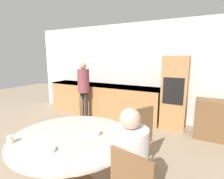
# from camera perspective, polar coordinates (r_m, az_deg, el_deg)

# --- Properties ---
(wall_back) EXTENTS (7.16, 0.05, 2.60)m
(wall_back) POSITION_cam_1_polar(r_m,az_deg,el_deg) (4.86, 9.82, 5.77)
(wall_back) COLOR silver
(wall_back) RESTS_ON ground_plane
(kitchen_counter) EXTENTS (3.34, 0.60, 0.91)m
(kitchen_counter) POSITION_cam_1_polar(r_m,az_deg,el_deg) (5.12, -3.11, -3.30)
(kitchen_counter) COLOR #AD7A47
(kitchen_counter) RESTS_ON ground_plane
(oven_unit) EXTENTS (0.56, 0.59, 1.72)m
(oven_unit) POSITION_cam_1_polar(r_m,az_deg,el_deg) (4.40, 19.83, -0.96)
(oven_unit) COLOR #AD7A47
(oven_unit) RESTS_ON ground_plane
(sideboard) EXTENTS (1.01, 0.45, 0.82)m
(sideboard) POSITION_cam_1_polar(r_m,az_deg,el_deg) (4.25, 32.13, -8.63)
(sideboard) COLOR brown
(sideboard) RESTS_ON ground_plane
(dining_table) EXTENTS (1.43, 1.43, 0.77)m
(dining_table) POSITION_cam_1_polar(r_m,az_deg,el_deg) (2.29, -12.59, -18.88)
(dining_table) COLOR brown
(dining_table) RESTS_ON ground_plane
(chair_far_left) EXTENTS (0.56, 0.56, 0.99)m
(chair_far_left) POSITION_cam_1_polar(r_m,az_deg,el_deg) (3.19, -11.50, -10.56)
(chair_far_left) COLOR brown
(chair_far_left) RESTS_ON ground_plane
(chair_far_right) EXTENTS (0.54, 0.54, 0.99)m
(chair_far_right) POSITION_cam_1_polar(r_m,az_deg,el_deg) (2.70, 8.55, -14.51)
(chair_far_right) COLOR brown
(chair_far_right) RESTS_ON ground_plane
(person_seated) EXTENTS (0.33, 0.40, 1.27)m
(person_seated) POSITION_cam_1_polar(r_m,az_deg,el_deg) (1.68, 5.27, -23.86)
(person_seated) COLOR #262628
(person_seated) RESTS_ON ground_plane
(person_standing) EXTENTS (0.32, 0.32, 1.56)m
(person_standing) POSITION_cam_1_polar(r_m,az_deg,el_deg) (4.77, -9.27, 1.68)
(person_standing) COLOR #262628
(person_standing) RESTS_ON ground_plane
(cup) EXTENTS (0.07, 0.07, 0.08)m
(cup) POSITION_cam_1_polar(r_m,az_deg,el_deg) (2.26, -30.31, -13.94)
(cup) COLOR beige
(cup) RESTS_ON dining_table
(bowl_near) EXTENTS (0.13, 0.13, 0.04)m
(bowl_near) POSITION_cam_1_polar(r_m,az_deg,el_deg) (1.93, -19.93, -18.01)
(bowl_near) COLOR silver
(bowl_near) RESTS_ON dining_table
(bowl_centre) EXTENTS (0.15, 0.15, 0.05)m
(bowl_centre) POSITION_cam_1_polar(r_m,az_deg,el_deg) (2.18, -5.79, -13.94)
(bowl_centre) COLOR beige
(bowl_centre) RESTS_ON dining_table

